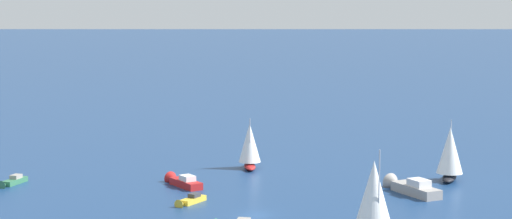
# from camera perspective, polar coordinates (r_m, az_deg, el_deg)

# --- Properties ---
(ground_plane) EXTENTS (2000.00, 2000.00, 0.00)m
(ground_plane) POSITION_cam_1_polar(r_m,az_deg,el_deg) (116.92, -0.00, -7.00)
(ground_plane) COLOR navy
(motorboat_near_centre) EXTENTS (8.71, 10.72, 3.22)m
(motorboat_near_centre) POSITION_cam_1_polar(r_m,az_deg,el_deg) (131.98, 10.18, -5.11)
(motorboat_near_centre) COLOR #9E9993
(motorboat_near_centre) RESTS_ON ground_plane
(sailboat_far_port) EXTENTS (7.41, 9.87, 12.58)m
(sailboat_far_port) POSITION_cam_1_polar(r_m,az_deg,el_deg) (96.64, 7.82, -6.55)
(sailboat_far_port) COLOR #23478C
(sailboat_far_port) RESTS_ON ground_plane
(motorboat_inshore) EXTENTS (2.61, 6.43, 1.82)m
(motorboat_inshore) POSITION_cam_1_polar(r_m,az_deg,el_deg) (141.06, -15.92, -4.64)
(motorboat_inshore) COLOR #33704C
(motorboat_inshore) RESTS_ON ground_plane
(motorboat_trailing) EXTENTS (3.62, 5.95, 1.69)m
(motorboat_trailing) POSITION_cam_1_polar(r_m,az_deg,el_deg) (123.38, -4.43, -6.06)
(motorboat_trailing) COLOR gold
(motorboat_trailing) RESTS_ON ground_plane
(sailboat_ahead) EXTENTS (4.85, 7.89, 9.85)m
(sailboat_ahead) POSITION_cam_1_polar(r_m,az_deg,el_deg) (141.46, 12.75, -2.86)
(sailboat_ahead) COLOR black
(sailboat_ahead) RESTS_ON ground_plane
(sailboat_outer_ring_b) EXTENTS (4.54, 7.16, 8.91)m
(sailboat_outer_ring_b) POSITION_cam_1_polar(r_m,az_deg,el_deg) (148.44, -0.42, -2.40)
(sailboat_outer_ring_b) COLOR #B21E1E
(sailboat_outer_ring_b) RESTS_ON ground_plane
(motorboat_outer_ring_c) EXTENTS (7.40, 7.79, 2.48)m
(motorboat_outer_ring_c) POSITION_cam_1_polar(r_m,az_deg,el_deg) (135.54, -4.93, -4.79)
(motorboat_outer_ring_c) COLOR #B21E1E
(motorboat_outer_ring_c) RESTS_ON ground_plane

